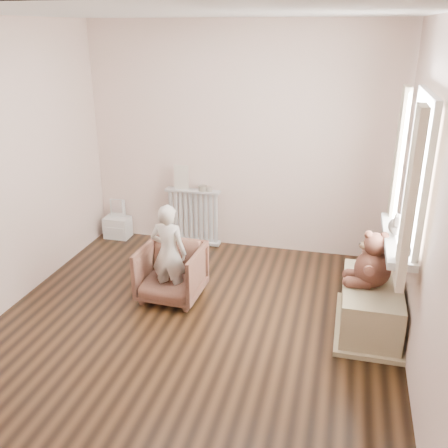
% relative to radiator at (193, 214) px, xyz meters
% --- Properties ---
extents(floor, '(3.60, 3.60, 0.01)m').
position_rel_radiator_xyz_m(floor, '(0.55, -1.68, -0.39)').
color(floor, black).
rests_on(floor, ground).
extents(ceiling, '(3.60, 3.60, 0.01)m').
position_rel_radiator_xyz_m(ceiling, '(0.55, -1.68, 2.21)').
color(ceiling, white).
rests_on(ceiling, ground).
extents(back_wall, '(3.60, 0.02, 2.60)m').
position_rel_radiator_xyz_m(back_wall, '(0.55, 0.12, 0.91)').
color(back_wall, white).
rests_on(back_wall, ground).
extents(front_wall, '(3.60, 0.02, 2.60)m').
position_rel_radiator_xyz_m(front_wall, '(0.55, -3.48, 0.91)').
color(front_wall, white).
rests_on(front_wall, ground).
extents(left_wall, '(0.02, 3.60, 2.60)m').
position_rel_radiator_xyz_m(left_wall, '(-1.25, -1.68, 0.91)').
color(left_wall, white).
rests_on(left_wall, ground).
extents(right_wall, '(0.02, 3.60, 2.60)m').
position_rel_radiator_xyz_m(right_wall, '(2.35, -1.68, 0.91)').
color(right_wall, white).
rests_on(right_wall, ground).
extents(window, '(0.03, 0.90, 1.10)m').
position_rel_radiator_xyz_m(window, '(2.31, -1.38, 1.06)').
color(window, white).
rests_on(window, right_wall).
extents(window_sill, '(0.22, 1.10, 0.06)m').
position_rel_radiator_xyz_m(window_sill, '(2.22, -1.38, 0.48)').
color(window_sill, silver).
rests_on(window_sill, right_wall).
extents(curtain_left, '(0.06, 0.26, 1.30)m').
position_rel_radiator_xyz_m(curtain_left, '(2.20, -1.95, 1.00)').
color(curtain_left, beige).
rests_on(curtain_left, right_wall).
extents(curtain_right, '(0.06, 0.26, 1.30)m').
position_rel_radiator_xyz_m(curtain_right, '(2.20, -0.81, 1.00)').
color(curtain_right, beige).
rests_on(curtain_right, right_wall).
extents(radiator, '(0.66, 0.13, 0.70)m').
position_rel_radiator_xyz_m(radiator, '(0.00, 0.00, 0.00)').
color(radiator, silver).
rests_on(radiator, floor).
extents(paper_doll, '(0.17, 0.02, 0.29)m').
position_rel_radiator_xyz_m(paper_doll, '(-0.14, 0.00, 0.46)').
color(paper_doll, beige).
rests_on(paper_doll, radiator).
extents(tin_a, '(0.10, 0.10, 0.06)m').
position_rel_radiator_xyz_m(tin_a, '(0.13, 0.00, 0.34)').
color(tin_a, '#A59E8C').
rests_on(tin_a, radiator).
extents(tin_b, '(0.08, 0.08, 0.05)m').
position_rel_radiator_xyz_m(tin_b, '(0.20, 0.00, 0.33)').
color(tin_b, '#A59E8C').
rests_on(tin_b, radiator).
extents(toy_vanity, '(0.31, 0.22, 0.49)m').
position_rel_radiator_xyz_m(toy_vanity, '(-1.00, -0.03, -0.11)').
color(toy_vanity, silver).
rests_on(toy_vanity, floor).
extents(armchair, '(0.61, 0.62, 0.55)m').
position_rel_radiator_xyz_m(armchair, '(0.19, -1.31, -0.12)').
color(armchair, brown).
rests_on(armchair, floor).
extents(child, '(0.36, 0.25, 0.97)m').
position_rel_radiator_xyz_m(child, '(0.19, -1.36, 0.12)').
color(child, silver).
rests_on(child, armchair).
extents(toy_bench, '(0.49, 0.93, 0.44)m').
position_rel_radiator_xyz_m(toy_bench, '(2.07, -1.40, -0.19)').
color(toy_bench, tan).
rests_on(toy_bench, floor).
extents(teddy_bear, '(0.41, 0.32, 0.49)m').
position_rel_radiator_xyz_m(teddy_bear, '(2.05, -1.42, 0.28)').
color(teddy_bear, '#3D1F16').
rests_on(teddy_bear, toy_bench).
extents(plush_cat, '(0.24, 0.30, 0.22)m').
position_rel_radiator_xyz_m(plush_cat, '(2.21, -1.38, 0.61)').
color(plush_cat, '#655D57').
rests_on(plush_cat, window_sill).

